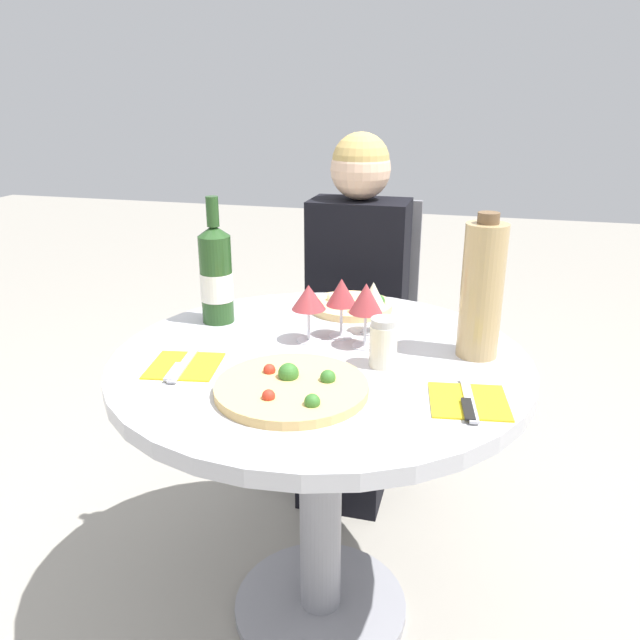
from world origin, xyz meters
TOP-DOWN VIEW (x-y plane):
  - ground_plane at (0.00, 0.00)m, footprint 12.00×12.00m
  - dining_table at (0.00, 0.00)m, footprint 0.96×0.96m
  - chair_behind_diner at (-0.06, 0.77)m, footprint 0.37×0.37m
  - seated_diner at (-0.06, 0.63)m, footprint 0.32×0.41m
  - pizza_large at (-0.01, -0.20)m, footprint 0.31×0.31m
  - pizza_small_far at (0.01, 0.33)m, footprint 0.23×0.23m
  - wine_bottle at (-0.32, 0.15)m, footprint 0.09×0.09m
  - tall_carafe at (0.35, 0.09)m, footprint 0.09×0.09m
  - sugar_shaker at (0.15, -0.02)m, footprint 0.06×0.06m
  - wine_glass_back_right at (0.09, 0.17)m, footprint 0.07×0.07m
  - wine_glass_front_left at (-0.05, 0.08)m, footprint 0.08×0.08m
  - wine_glass_center at (0.02, 0.13)m, footprint 0.08×0.08m
  - wine_glass_front_right at (0.09, 0.08)m, footprint 0.08×0.08m
  - place_setting_left at (-0.27, -0.14)m, footprint 0.17×0.19m
  - place_setting_right at (0.34, -0.15)m, footprint 0.17×0.19m

SIDE VIEW (x-z plane):
  - ground_plane at x=0.00m, z-range 0.00..0.00m
  - chair_behind_diner at x=-0.06m, z-range -0.01..0.96m
  - seated_diner at x=-0.06m, z-range -0.05..1.16m
  - dining_table at x=0.00m, z-range 0.21..0.96m
  - place_setting_left at x=-0.27m, z-range 0.74..0.76m
  - place_setting_right at x=0.34m, z-range 0.74..0.76m
  - pizza_large at x=-0.01m, z-range 0.73..0.78m
  - pizza_small_far at x=0.01m, z-range 0.74..0.78m
  - sugar_shaker at x=0.15m, z-range 0.75..0.86m
  - wine_glass_back_right at x=0.09m, z-range 0.78..0.91m
  - wine_glass_front_left at x=-0.05m, z-range 0.79..0.93m
  - wine_glass_center at x=0.02m, z-range 0.78..0.93m
  - wine_glass_front_right at x=0.09m, z-range 0.79..0.94m
  - wine_bottle at x=-0.32m, z-range 0.71..1.04m
  - tall_carafe at x=0.35m, z-range 0.74..1.07m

